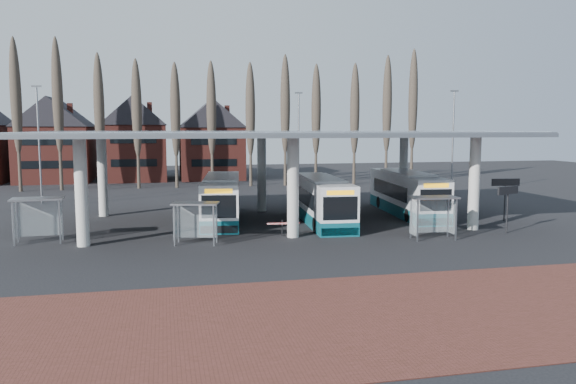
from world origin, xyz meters
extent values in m
plane|color=black|center=(0.00, 0.00, 0.00)|extent=(140.00, 140.00, 0.00)
cube|color=brown|center=(0.00, -12.00, 0.01)|extent=(70.00, 10.00, 0.03)
cylinder|color=silver|center=(-12.00, 2.50, 3.00)|extent=(0.70, 0.70, 6.00)
cylinder|color=silver|center=(-12.00, 13.50, 3.00)|extent=(0.70, 0.70, 6.00)
cylinder|color=silver|center=(0.00, 2.50, 3.00)|extent=(0.70, 0.70, 6.00)
cylinder|color=silver|center=(0.00, 13.50, 3.00)|extent=(0.70, 0.70, 6.00)
cylinder|color=silver|center=(12.00, 2.50, 3.00)|extent=(0.70, 0.70, 6.00)
cylinder|color=silver|center=(12.00, 13.50, 3.00)|extent=(0.70, 0.70, 6.00)
cube|color=gray|center=(0.00, 8.00, 6.25)|extent=(32.00, 16.00, 0.12)
cube|color=silver|center=(0.00, 8.00, 6.32)|extent=(31.50, 15.50, 0.04)
cone|color=#473D33|center=(-22.00, 33.00, 7.25)|extent=(0.36, 0.36, 14.50)
ellipsoid|color=#473D33|center=(-22.00, 33.00, 8.99)|extent=(1.10, 1.10, 11.02)
cone|color=#473D33|center=(-18.00, 33.00, 7.25)|extent=(0.36, 0.36, 14.50)
ellipsoid|color=#473D33|center=(-18.00, 33.00, 8.99)|extent=(1.10, 1.10, 11.02)
cone|color=#473D33|center=(-14.00, 33.00, 7.25)|extent=(0.36, 0.36, 14.50)
ellipsoid|color=#473D33|center=(-14.00, 33.00, 8.99)|extent=(1.10, 1.10, 11.02)
cone|color=#473D33|center=(-10.00, 33.00, 7.25)|extent=(0.36, 0.36, 14.50)
ellipsoid|color=#473D33|center=(-10.00, 33.00, 8.99)|extent=(1.10, 1.10, 11.02)
cone|color=#473D33|center=(-6.00, 33.00, 7.25)|extent=(0.36, 0.36, 14.50)
ellipsoid|color=#473D33|center=(-6.00, 33.00, 8.99)|extent=(1.10, 1.10, 11.02)
cone|color=#473D33|center=(-2.00, 33.00, 7.25)|extent=(0.36, 0.36, 14.50)
ellipsoid|color=#473D33|center=(-2.00, 33.00, 8.99)|extent=(1.10, 1.10, 11.02)
cone|color=#473D33|center=(2.00, 33.00, 7.25)|extent=(0.36, 0.36, 14.50)
ellipsoid|color=#473D33|center=(2.00, 33.00, 8.99)|extent=(1.10, 1.10, 11.02)
cone|color=#473D33|center=(6.00, 33.00, 7.25)|extent=(0.36, 0.36, 14.50)
ellipsoid|color=#473D33|center=(6.00, 33.00, 8.99)|extent=(1.10, 1.10, 11.02)
cone|color=#473D33|center=(10.00, 33.00, 7.25)|extent=(0.36, 0.36, 14.50)
ellipsoid|color=#473D33|center=(10.00, 33.00, 8.99)|extent=(1.10, 1.10, 11.02)
cone|color=#473D33|center=(14.00, 33.00, 7.25)|extent=(0.36, 0.36, 14.50)
ellipsoid|color=#473D33|center=(14.00, 33.00, 8.99)|extent=(1.10, 1.10, 11.02)
cone|color=#473D33|center=(18.00, 33.00, 7.25)|extent=(0.36, 0.36, 14.50)
ellipsoid|color=#473D33|center=(18.00, 33.00, 8.99)|extent=(1.10, 1.10, 11.02)
cone|color=#473D33|center=(22.00, 33.00, 7.25)|extent=(0.36, 0.36, 14.50)
ellipsoid|color=#473D33|center=(22.00, 33.00, 8.99)|extent=(1.10, 1.10, 11.02)
cube|color=maroon|center=(-20.50, 44.00, 3.50)|extent=(8.00, 10.00, 7.00)
pyramid|color=black|center=(-20.50, 44.00, 10.50)|extent=(8.30, 10.30, 3.50)
cube|color=maroon|center=(-11.00, 44.00, 3.50)|extent=(8.00, 10.00, 7.00)
pyramid|color=black|center=(-11.00, 44.00, 10.50)|extent=(8.30, 10.30, 3.50)
cube|color=maroon|center=(-1.50, 44.00, 3.50)|extent=(8.00, 10.00, 7.00)
pyramid|color=black|center=(-1.50, 44.00, 10.50)|extent=(8.30, 10.30, 3.50)
cylinder|color=slate|center=(-18.00, 22.00, 5.00)|extent=(0.16, 0.16, 10.00)
cube|color=slate|center=(-18.00, 22.00, 10.10)|extent=(0.80, 0.15, 0.15)
cylinder|color=slate|center=(6.00, 26.00, 5.00)|extent=(0.16, 0.16, 10.00)
cube|color=slate|center=(6.00, 26.00, 10.10)|extent=(0.80, 0.15, 0.15)
cylinder|color=slate|center=(20.00, 20.00, 5.00)|extent=(0.16, 0.16, 10.00)
cube|color=slate|center=(20.00, 20.00, 10.10)|extent=(0.80, 0.15, 0.15)
cube|color=white|center=(-3.54, 9.83, 1.71)|extent=(3.90, 11.64, 2.67)
cube|color=#0B4B57|center=(-3.54, 9.83, 0.43)|extent=(3.92, 11.66, 0.86)
cube|color=white|center=(-3.54, 9.83, 3.09)|extent=(3.06, 7.08, 0.17)
cube|color=black|center=(-3.47, 10.30, 1.81)|extent=(3.52, 8.48, 1.05)
cube|color=black|center=(-4.28, 4.19, 1.76)|extent=(2.13, 0.34, 1.43)
cube|color=black|center=(-2.79, 15.48, 1.81)|extent=(2.05, 0.33, 1.14)
cube|color=#FBA70D|center=(-4.28, 4.19, 2.71)|extent=(1.69, 0.27, 0.29)
cube|color=black|center=(-4.28, 4.20, 0.33)|extent=(2.30, 0.38, 0.48)
cylinder|color=black|center=(-5.10, 6.39, 0.46)|extent=(0.38, 0.94, 0.91)
cylinder|color=black|center=(-2.92, 6.10, 0.46)|extent=(0.38, 0.94, 0.91)
cylinder|color=black|center=(-4.19, 13.28, 0.46)|extent=(0.38, 0.94, 0.91)
cylinder|color=black|center=(-2.01, 12.99, 0.46)|extent=(0.38, 0.94, 0.91)
cube|color=white|center=(3.18, 7.53, 1.71)|extent=(3.23, 11.54, 2.66)
cube|color=#0B4B57|center=(3.18, 7.53, 0.43)|extent=(3.25, 11.56, 0.85)
cube|color=white|center=(3.18, 7.53, 3.09)|extent=(2.66, 6.97, 0.17)
cube|color=black|center=(3.21, 8.00, 1.80)|extent=(3.04, 8.36, 1.04)
cube|color=black|center=(2.78, 1.86, 1.76)|extent=(2.13, 0.21, 1.42)
cube|color=black|center=(3.58, 13.19, 1.80)|extent=(2.06, 0.20, 1.14)
cube|color=#FBA70D|center=(2.78, 1.86, 2.71)|extent=(1.69, 0.17, 0.28)
cube|color=black|center=(2.78, 1.87, 0.33)|extent=(2.30, 0.24, 0.47)
cylinder|color=black|center=(1.83, 4.01, 0.46)|extent=(0.33, 0.93, 0.91)
cylinder|color=black|center=(4.02, 3.85, 0.46)|extent=(0.33, 0.93, 0.91)
cylinder|color=black|center=(2.32, 10.92, 0.46)|extent=(0.33, 0.93, 0.91)
cylinder|color=black|center=(4.51, 10.77, 0.46)|extent=(0.33, 0.93, 0.91)
cube|color=white|center=(10.60, 9.68, 1.75)|extent=(3.58, 11.86, 2.72)
cube|color=#0B4B57|center=(10.60, 9.68, 0.44)|extent=(3.60, 11.88, 0.88)
cube|color=white|center=(10.60, 9.68, 3.16)|extent=(2.89, 7.19, 0.18)
cube|color=black|center=(10.65, 10.17, 1.85)|extent=(3.31, 8.61, 1.07)
cube|color=black|center=(10.05, 3.89, 1.80)|extent=(2.18, 0.27, 1.46)
cube|color=black|center=(11.16, 15.48, 1.85)|extent=(2.11, 0.26, 1.17)
cube|color=#FBA70D|center=(10.05, 3.89, 2.77)|extent=(1.73, 0.21, 0.29)
cube|color=black|center=(10.05, 3.90, 0.34)|extent=(2.35, 0.30, 0.49)
cylinder|color=black|center=(9.13, 6.11, 0.47)|extent=(0.36, 0.96, 0.93)
cylinder|color=black|center=(11.37, 5.90, 0.47)|extent=(0.36, 0.96, 0.93)
cylinder|color=black|center=(9.81, 13.18, 0.47)|extent=(0.36, 0.96, 0.93)
cylinder|color=black|center=(12.05, 12.97, 0.47)|extent=(0.36, 0.96, 0.93)
cube|color=gray|center=(-15.77, 3.35, 1.25)|extent=(0.08, 0.08, 2.50)
cube|color=gray|center=(-13.37, 3.48, 1.25)|extent=(0.08, 0.08, 2.50)
cube|color=gray|center=(-15.83, 4.45, 1.25)|extent=(0.08, 0.08, 2.50)
cube|color=gray|center=(-13.43, 4.58, 1.25)|extent=(0.08, 0.08, 2.50)
cube|color=gray|center=(-14.60, 3.96, 2.55)|extent=(2.87, 1.55, 0.10)
cube|color=silver|center=(-14.63, 4.56, 1.30)|extent=(2.40, 0.17, 2.00)
cube|color=silver|center=(-15.85, 3.90, 1.30)|extent=(0.10, 1.10, 2.00)
cube|color=silver|center=(-13.35, 4.03, 1.30)|extent=(0.10, 1.10, 2.00)
cube|color=gray|center=(-7.03, 1.43, 1.15)|extent=(0.09, 0.09, 2.29)
cube|color=gray|center=(-4.89, 0.89, 1.15)|extent=(0.09, 0.09, 2.29)
cube|color=gray|center=(-6.78, 2.41, 1.15)|extent=(0.09, 0.09, 2.29)
cube|color=gray|center=(-4.65, 1.87, 1.15)|extent=(0.09, 0.09, 2.29)
cube|color=gray|center=(-5.84, 1.65, 2.34)|extent=(2.81, 1.88, 0.09)
cube|color=silver|center=(-5.70, 2.18, 1.19)|extent=(2.14, 0.58, 1.84)
cube|color=silver|center=(-6.95, 1.93, 1.19)|extent=(0.28, 0.99, 1.84)
cube|color=silver|center=(-4.73, 1.37, 1.19)|extent=(0.28, 0.99, 1.84)
cube|color=gray|center=(6.75, -0.35, 1.22)|extent=(0.08, 0.08, 2.45)
cube|color=gray|center=(9.10, -0.51, 1.22)|extent=(0.08, 0.08, 2.45)
cube|color=gray|center=(6.83, 0.73, 1.22)|extent=(0.08, 0.08, 2.45)
cube|color=gray|center=(9.17, 0.56, 1.22)|extent=(0.08, 0.08, 2.45)
cube|color=gray|center=(7.96, 0.11, 2.50)|extent=(2.83, 1.56, 0.10)
cube|color=silver|center=(8.01, 0.69, 1.27)|extent=(2.35, 0.20, 1.96)
cube|color=silver|center=(6.74, 0.19, 1.27)|extent=(0.11, 1.08, 1.96)
cube|color=silver|center=(9.19, 0.02, 1.27)|extent=(0.11, 1.08, 1.96)
cylinder|color=black|center=(13.38, 0.89, 1.44)|extent=(0.09, 0.09, 2.88)
cube|color=black|center=(13.38, 0.89, 2.70)|extent=(1.87, 0.85, 0.49)
cylinder|color=black|center=(15.96, 5.04, 1.47)|extent=(0.09, 0.09, 2.95)
cube|color=black|center=(15.96, 5.04, 2.76)|extent=(2.02, 0.36, 0.51)
cube|color=black|center=(-0.57, 2.97, 0.50)|extent=(0.07, 0.07, 0.99)
cube|color=red|center=(-0.57, 2.52, 0.86)|extent=(1.99, 0.26, 0.09)
camera|label=1|loc=(-7.48, -30.00, 6.56)|focal=35.00mm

